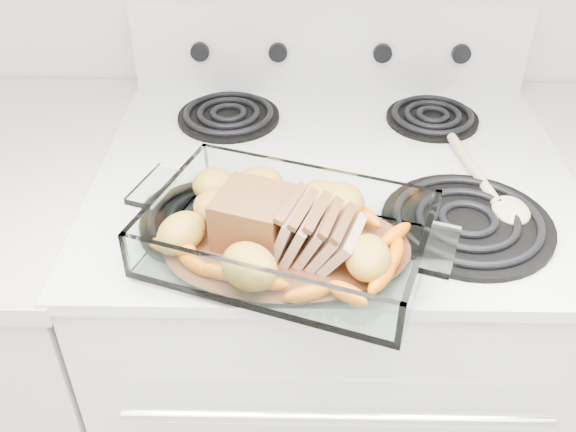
{
  "coord_description": "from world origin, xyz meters",
  "views": [
    {
      "loc": [
        -0.06,
        0.75,
        1.51
      ],
      "look_at": [
        -0.07,
        1.44,
        0.99
      ],
      "focal_mm": 40.0,
      "sensor_mm": 36.0,
      "label": 1
    }
  ],
  "objects_px": {
    "pork_roast": "(273,227)",
    "counter_left": "(12,349)",
    "electric_range": "(324,348)",
    "baking_dish": "(288,242)"
  },
  "relations": [
    {
      "from": "electric_range",
      "to": "pork_roast",
      "type": "xyz_separation_m",
      "value": [
        -0.09,
        -0.24,
        0.51
      ]
    },
    {
      "from": "electric_range",
      "to": "counter_left",
      "type": "xyz_separation_m",
      "value": [
        -0.67,
        -0.0,
        -0.02
      ]
    },
    {
      "from": "baking_dish",
      "to": "pork_roast",
      "type": "distance_m",
      "value": 0.03
    },
    {
      "from": "pork_roast",
      "to": "counter_left",
      "type": "bearing_deg",
      "value": 167.42
    },
    {
      "from": "counter_left",
      "to": "baking_dish",
      "type": "xyz_separation_m",
      "value": [
        0.59,
        -0.24,
        0.5
      ]
    },
    {
      "from": "counter_left",
      "to": "baking_dish",
      "type": "height_order",
      "value": "baking_dish"
    },
    {
      "from": "counter_left",
      "to": "pork_roast",
      "type": "xyz_separation_m",
      "value": [
        0.57,
        -0.24,
        0.52
      ]
    },
    {
      "from": "counter_left",
      "to": "pork_roast",
      "type": "distance_m",
      "value": 0.81
    },
    {
      "from": "electric_range",
      "to": "baking_dish",
      "type": "height_order",
      "value": "electric_range"
    },
    {
      "from": "baking_dish",
      "to": "pork_roast",
      "type": "xyz_separation_m",
      "value": [
        -0.02,
        -0.0,
        0.03
      ]
    }
  ]
}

